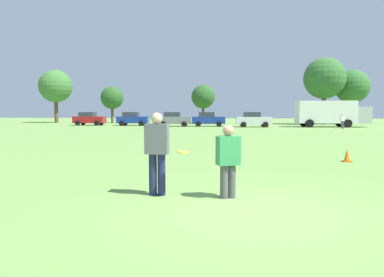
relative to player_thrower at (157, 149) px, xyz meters
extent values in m
plane|color=#6B9347|center=(2.06, -0.99, -1.03)|extent=(190.60, 190.60, 0.00)
cylinder|color=#1E234C|center=(-0.10, 0.00, -0.57)|extent=(0.17, 0.17, 0.92)
cylinder|color=#1E234C|center=(0.10, 0.00, -0.57)|extent=(0.17, 0.17, 0.92)
cube|color=#595960|center=(0.00, 0.00, 0.22)|extent=(0.51, 0.30, 0.66)
sphere|color=#D8AD8C|center=(0.00, 0.00, 0.67)|extent=(0.25, 0.25, 0.25)
cylinder|color=#4C4C51|center=(1.64, -0.03, -0.67)|extent=(0.16, 0.16, 0.72)
cylinder|color=#4C4C51|center=(1.47, -0.10, -0.67)|extent=(0.16, 0.16, 0.72)
cube|color=#338C4C|center=(1.56, -0.06, -0.01)|extent=(0.54, 0.43, 0.62)
sphere|color=tan|center=(1.56, -0.06, 0.41)|extent=(0.24, 0.24, 0.24)
cylinder|color=yellow|center=(0.60, -0.21, -0.04)|extent=(0.27, 0.27, 0.06)
cube|color=#D8590C|center=(5.76, 5.96, -1.01)|extent=(0.32, 0.32, 0.03)
cone|color=orange|center=(5.76, 5.96, -0.77)|extent=(0.24, 0.24, 0.45)
cube|color=maroon|center=(-18.56, 38.10, -0.25)|extent=(4.32, 2.11, 0.90)
cube|color=#2D333D|center=(-18.81, 38.08, 0.47)|extent=(2.12, 1.79, 0.64)
cylinder|color=black|center=(-17.34, 39.20, -0.70)|extent=(0.67, 0.27, 0.66)
cylinder|color=black|center=(-17.19, 37.20, -0.70)|extent=(0.67, 0.27, 0.66)
cylinder|color=black|center=(-19.94, 39.00, -0.70)|extent=(0.67, 0.27, 0.66)
cylinder|color=black|center=(-19.79, 37.01, -0.70)|extent=(0.67, 0.27, 0.66)
cube|color=navy|center=(-12.36, 38.01, -0.25)|extent=(4.32, 2.11, 0.90)
cube|color=#2D333D|center=(-12.61, 37.99, 0.47)|extent=(2.12, 1.79, 0.64)
cylinder|color=black|center=(-11.14, 39.11, -0.70)|extent=(0.67, 0.27, 0.66)
cylinder|color=black|center=(-10.99, 37.11, -0.70)|extent=(0.67, 0.27, 0.66)
cylinder|color=black|center=(-13.73, 38.91, -0.70)|extent=(0.67, 0.27, 0.66)
cylinder|color=black|center=(-13.58, 36.92, -0.70)|extent=(0.67, 0.27, 0.66)
cube|color=slate|center=(-6.36, 36.34, -0.25)|extent=(4.32, 2.11, 0.90)
cube|color=#2D333D|center=(-6.61, 36.32, 0.47)|extent=(2.12, 1.79, 0.64)
cylinder|color=black|center=(-5.14, 37.43, -0.70)|extent=(0.67, 0.27, 0.66)
cylinder|color=black|center=(-4.99, 35.44, -0.70)|extent=(0.67, 0.27, 0.66)
cylinder|color=black|center=(-7.74, 37.24, -0.70)|extent=(0.67, 0.27, 0.66)
cylinder|color=black|center=(-7.59, 35.24, -0.70)|extent=(0.67, 0.27, 0.66)
cube|color=navy|center=(-2.03, 37.12, -0.25)|extent=(4.32, 2.11, 0.90)
cube|color=#2D333D|center=(-2.28, 37.10, 0.47)|extent=(2.12, 1.79, 0.64)
cylinder|color=black|center=(-0.81, 38.21, -0.70)|extent=(0.67, 0.27, 0.66)
cylinder|color=black|center=(-0.66, 36.22, -0.70)|extent=(0.67, 0.27, 0.66)
cylinder|color=black|center=(-3.41, 38.02, -0.70)|extent=(0.67, 0.27, 0.66)
cylinder|color=black|center=(-3.26, 36.02, -0.70)|extent=(0.67, 0.27, 0.66)
cube|color=silver|center=(3.61, 35.68, -0.25)|extent=(4.32, 2.11, 0.90)
cube|color=#2D333D|center=(3.36, 35.66, 0.47)|extent=(2.12, 1.79, 0.64)
cylinder|color=black|center=(4.83, 36.78, -0.70)|extent=(0.67, 0.27, 0.66)
cylinder|color=black|center=(4.98, 34.78, -0.70)|extent=(0.67, 0.27, 0.66)
cylinder|color=black|center=(2.24, 36.58, -0.70)|extent=(0.67, 0.27, 0.66)
cylinder|color=black|center=(2.39, 34.59, -0.70)|extent=(0.67, 0.27, 0.66)
cube|color=white|center=(12.26, 36.80, 0.80)|extent=(6.97, 3.01, 2.70)
cube|color=#B2B2B7|center=(16.45, 37.12, 0.45)|extent=(1.97, 2.43, 2.00)
cylinder|color=black|center=(14.36, 38.33, -0.55)|extent=(0.98, 0.35, 0.96)
cylinder|color=black|center=(14.57, 35.60, -0.55)|extent=(0.98, 0.35, 0.96)
cylinder|color=black|center=(9.95, 38.00, -0.55)|extent=(0.98, 0.35, 0.96)
cylinder|color=black|center=(10.16, 35.27, -0.55)|extent=(0.98, 0.35, 0.96)
cylinder|color=#4C4C51|center=(13.32, 33.10, -0.62)|extent=(0.15, 0.15, 0.82)
cylinder|color=#4C4C51|center=(13.16, 33.06, -0.62)|extent=(0.15, 0.15, 0.82)
cube|color=silver|center=(13.24, 33.08, 0.07)|extent=(0.48, 0.34, 0.58)
sphere|color=#D8AD8C|center=(13.24, 33.08, 0.47)|extent=(0.22, 0.22, 0.22)
cylinder|color=brown|center=(-29.24, 48.67, 0.91)|extent=(0.65, 0.65, 3.88)
sphere|color=#3D7033|center=(-29.24, 48.67, 5.20)|extent=(5.54, 5.54, 5.54)
cylinder|color=brown|center=(-18.86, 47.64, 0.27)|extent=(0.43, 0.43, 2.60)
sphere|color=#285623|center=(-18.86, 47.64, 3.15)|extent=(3.72, 3.72, 3.72)
cylinder|color=brown|center=(-3.90, 48.34, 0.30)|extent=(0.44, 0.44, 2.66)
sphere|color=#285623|center=(-3.90, 48.34, 3.24)|extent=(3.80, 3.80, 3.80)
cylinder|color=brown|center=(14.20, 46.04, 1.08)|extent=(0.70, 0.70, 4.22)
sphere|color=#33662D|center=(14.20, 46.04, 5.74)|extent=(6.02, 6.02, 6.02)
cylinder|color=brown|center=(18.72, 48.07, 0.73)|extent=(0.59, 0.59, 3.52)
sphere|color=#33662D|center=(18.72, 48.07, 4.62)|extent=(5.03, 5.03, 5.03)
camera|label=1|loc=(1.77, -7.40, 0.81)|focal=32.49mm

